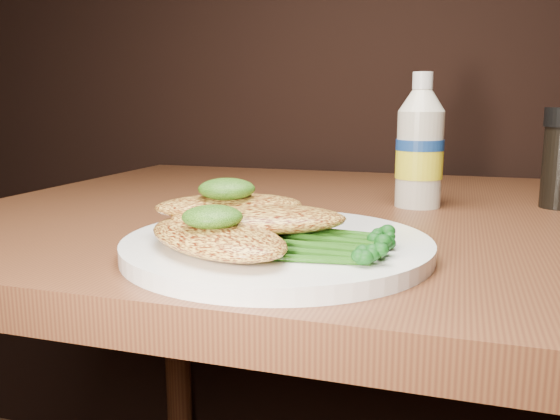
% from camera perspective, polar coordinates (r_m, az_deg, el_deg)
% --- Properties ---
extents(plate, '(0.29, 0.29, 0.01)m').
position_cam_1_polar(plate, '(0.54, -0.27, -3.58)').
color(plate, white).
rests_on(plate, dining_table).
extents(chicken_front, '(0.18, 0.16, 0.03)m').
position_cam_1_polar(chicken_front, '(0.49, -6.33, -2.67)').
color(chicken_front, gold).
rests_on(chicken_front, plate).
extents(chicken_mid, '(0.18, 0.12, 0.02)m').
position_cam_1_polar(chicken_mid, '(0.52, -2.18, -0.87)').
color(chicken_mid, gold).
rests_on(chicken_mid, plate).
extents(chicken_back, '(0.16, 0.13, 0.02)m').
position_cam_1_polar(chicken_back, '(0.55, -5.03, 0.40)').
color(chicken_back, gold).
rests_on(chicken_back, plate).
extents(pesto_front, '(0.06, 0.06, 0.02)m').
position_cam_1_polar(pesto_front, '(0.48, -6.72, -0.67)').
color(pesto_front, black).
rests_on(pesto_front, chicken_front).
extents(pesto_back, '(0.07, 0.06, 0.02)m').
position_cam_1_polar(pesto_back, '(0.54, -5.31, 2.09)').
color(pesto_back, black).
rests_on(pesto_back, chicken_back).
extents(broccolini_bundle, '(0.16, 0.14, 0.02)m').
position_cam_1_polar(broccolini_bundle, '(0.49, 4.24, -2.84)').
color(broccolini_bundle, '#1F5011').
rests_on(broccolini_bundle, plate).
extents(mayo_bottle, '(0.07, 0.07, 0.18)m').
position_cam_1_polar(mayo_bottle, '(0.79, 13.70, 6.71)').
color(mayo_bottle, beige).
rests_on(mayo_bottle, dining_table).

